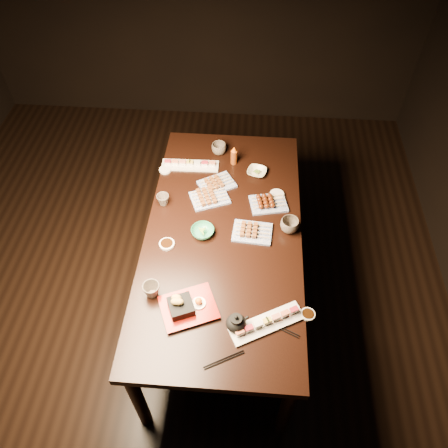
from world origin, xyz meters
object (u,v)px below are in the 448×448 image
at_px(teacup_mid_right, 290,225).
at_px(edamame_bowl_cream, 257,172).
at_px(teacup_far_right, 219,149).
at_px(edamame_bowl_green, 203,232).
at_px(sushi_platter_far, 190,164).
at_px(tempura_tray, 188,304).
at_px(condiment_bottle, 234,155).
at_px(teacup_near_left, 152,290).
at_px(dining_table, 223,270).
at_px(yakitori_plate_left, 217,182).
at_px(sushi_platter_near, 267,322).
at_px(yakitori_plate_right, 252,230).
at_px(teapot, 236,322).
at_px(teacup_far_left, 163,200).
at_px(yakitori_plate_center, 210,195).

bearing_deg(teacup_mid_right, edamame_bowl_cream, 113.11).
xyz_separation_m(edamame_bowl_cream, teacup_far_right, (-0.26, 0.19, 0.02)).
bearing_deg(edamame_bowl_green, sushi_platter_far, 104.31).
bearing_deg(tempura_tray, condiment_bottle, 58.78).
xyz_separation_m(teacup_near_left, condiment_bottle, (0.36, 1.05, 0.03)).
xyz_separation_m(dining_table, condiment_bottle, (0.02, 0.61, 0.44)).
bearing_deg(yakitori_plate_left, dining_table, -110.96).
xyz_separation_m(sushi_platter_near, edamame_bowl_green, (-0.38, 0.55, -0.00)).
height_order(yakitori_plate_right, condiment_bottle, condiment_bottle).
bearing_deg(teacup_mid_right, tempura_tray, -132.67).
distance_m(teacup_far_right, teapot, 1.30).
bearing_deg(teacup_near_left, edamame_bowl_cream, 61.70).
height_order(yakitori_plate_right, teapot, teapot).
bearing_deg(teacup_far_right, teacup_near_left, -102.38).
bearing_deg(tempura_tray, yakitori_plate_left, 62.78).
bearing_deg(edamame_bowl_cream, sushi_platter_far, 174.95).
height_order(edamame_bowl_cream, teacup_near_left, teacup_near_left).
relative_size(sushi_platter_far, teacup_near_left, 4.23).
distance_m(yakitori_plate_left, teapot, 1.00).
xyz_separation_m(teacup_far_left, condiment_bottle, (0.41, 0.41, 0.03)).
xyz_separation_m(dining_table, tempura_tray, (-0.14, -0.51, 0.42)).
height_order(yakitori_plate_center, teacup_far_right, teacup_far_right).
relative_size(dining_table, tempura_tray, 6.63).
relative_size(dining_table, teacup_far_right, 18.23).
bearing_deg(teacup_near_left, edamame_bowl_green, 62.86).
distance_m(yakitori_plate_center, teapot, 0.88).
relative_size(yakitori_plate_center, teacup_far_right, 2.30).
distance_m(yakitori_plate_left, teacup_mid_right, 0.56).
xyz_separation_m(tempura_tray, teacup_mid_right, (0.51, 0.56, -0.01)).
relative_size(edamame_bowl_cream, teacup_near_left, 1.38).
relative_size(teacup_mid_right, condiment_bottle, 0.80).
relative_size(edamame_bowl_green, tempura_tray, 0.49).
bearing_deg(teapot, edamame_bowl_green, 83.60).
relative_size(teacup_far_right, condiment_bottle, 0.73).
relative_size(edamame_bowl_green, condiment_bottle, 0.99).
xyz_separation_m(tempura_tray, teacup_far_left, (-0.25, 0.71, -0.01)).
height_order(yakitori_plate_center, yakitori_plate_right, same).
height_order(sushi_platter_far, yakitori_plate_left, yakitori_plate_left).
bearing_deg(yakitori_plate_right, sushi_platter_far, 132.79).
relative_size(dining_table, yakitori_plate_right, 8.07).
height_order(edamame_bowl_cream, condiment_bottle, condiment_bottle).
xyz_separation_m(yakitori_plate_center, teacup_far_right, (0.02, 0.43, 0.01)).
bearing_deg(teacup_far_left, sushi_platter_near, -50.05).
relative_size(yakitori_plate_right, teacup_mid_right, 2.08).
distance_m(sushi_platter_far, teacup_far_right, 0.23).
bearing_deg(yakitori_plate_center, edamame_bowl_green, -114.95).
bearing_deg(condiment_bottle, teacup_far_left, -134.95).
height_order(yakitori_plate_left, teacup_far_left, teacup_far_left).
bearing_deg(teacup_far_right, sushi_platter_far, -140.76).
bearing_deg(sushi_platter_far, condiment_bottle, -170.46).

